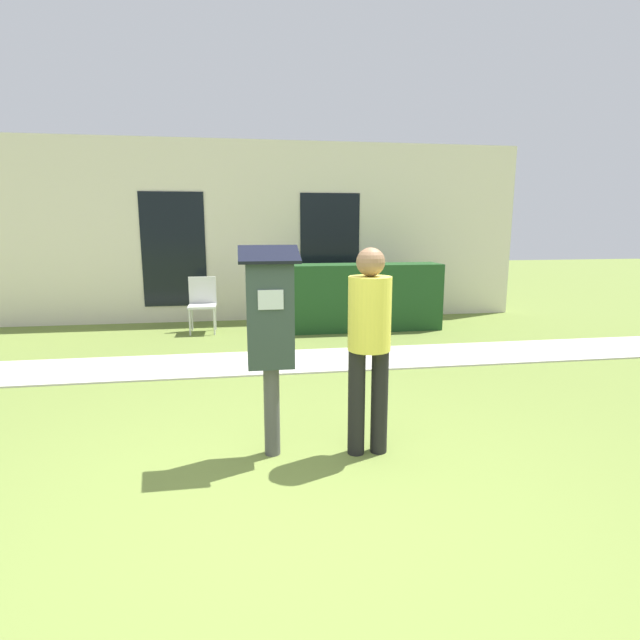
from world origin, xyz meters
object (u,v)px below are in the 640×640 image
outdoor_chair_left (202,300)px  outdoor_chair_middle (289,298)px  outdoor_chair_right (369,295)px  parking_meter (270,325)px  person_standing (369,336)px

outdoor_chair_left → outdoor_chair_middle: 1.42m
outdoor_chair_middle → outdoor_chair_right: (1.42, 0.14, 0.00)m
outdoor_chair_left → outdoor_chair_right: bearing=27.2°
parking_meter → person_standing: size_ratio=1.01×
outdoor_chair_left → parking_meter: bearing=-54.9°
person_standing → outdoor_chair_left: 5.02m
parking_meter → outdoor_chair_middle: 4.70m
outdoor_chair_left → outdoor_chair_right: 2.84m
person_standing → outdoor_chair_left: (-1.56, 4.75, -0.40)m
parking_meter → outdoor_chair_right: parking_meter is taller
person_standing → outdoor_chair_left: person_standing is taller
parking_meter → outdoor_chair_left: 4.76m
outdoor_chair_right → person_standing: bearing=-108.6°
parking_meter → outdoor_chair_right: 5.20m
person_standing → outdoor_chair_middle: size_ratio=1.76×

